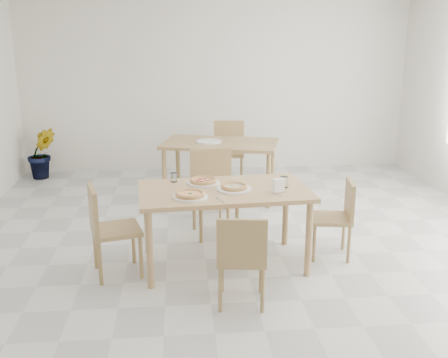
{
  "coord_description": "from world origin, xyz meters",
  "views": [
    {
      "loc": [
        -0.61,
        -4.7,
        2.15
      ],
      "look_at": [
        -0.2,
        -0.12,
        0.85
      ],
      "focal_mm": 42.0,
      "sensor_mm": 36.0,
      "label": 1
    }
  ],
  "objects": [
    {
      "name": "main_table",
      "position": [
        -0.2,
        -0.12,
        0.67
      ],
      "size": [
        1.62,
        1.0,
        0.75
      ],
      "rotation": [
        0.0,
        0.0,
        0.08
      ],
      "color": "tan",
      "rests_on": "ground"
    },
    {
      "name": "chair_south",
      "position": [
        -0.13,
        -0.93,
        0.46
      ],
      "size": [
        0.43,
        0.43,
        0.79
      ],
      "rotation": [
        0.0,
        0.0,
        3.02
      ],
      "color": "#9E834F",
      "rests_on": "ground"
    },
    {
      "name": "chair_north",
      "position": [
        -0.24,
        0.73,
        0.53
      ],
      "size": [
        0.52,
        0.52,
        0.92
      ],
      "rotation": [
        0.0,
        0.0,
        0.15
      ],
      "color": "#9E834F",
      "rests_on": "ground"
    },
    {
      "name": "chair_west",
      "position": [
        -1.26,
        -0.26,
        0.49
      ],
      "size": [
        0.51,
        0.51,
        0.84
      ],
      "rotation": [
        0.0,
        0.0,
        1.83
      ],
      "color": "#9E834F",
      "rests_on": "ground"
    },
    {
      "name": "chair_east",
      "position": [
        0.92,
        -0.03,
        0.45
      ],
      "size": [
        0.44,
        0.44,
        0.77
      ],
      "rotation": [
        0.0,
        0.0,
        -1.73
      ],
      "color": "#9E834F",
      "rests_on": "ground"
    },
    {
      "name": "plate_margherita",
      "position": [
        -0.52,
        -0.35,
        0.76
      ],
      "size": [
        0.3,
        0.3,
        0.02
      ],
      "primitive_type": "cylinder",
      "color": "white",
      "rests_on": "main_table"
    },
    {
      "name": "plate_mushroom",
      "position": [
        -0.11,
        -0.16,
        0.76
      ],
      "size": [
        0.32,
        0.32,
        0.02
      ],
      "primitive_type": "cylinder",
      "color": "white",
      "rests_on": "main_table"
    },
    {
      "name": "plate_pepperoni",
      "position": [
        -0.38,
        0.07,
        0.76
      ],
      "size": [
        0.31,
        0.31,
        0.02
      ],
      "primitive_type": "cylinder",
      "color": "white",
      "rests_on": "main_table"
    },
    {
      "name": "pizza_margherita",
      "position": [
        -0.52,
        -0.35,
        0.78
      ],
      "size": [
        0.34,
        0.34,
        0.03
      ],
      "rotation": [
        0.0,
        0.0,
        0.39
      ],
      "color": "tan",
      "rests_on": "plate_margherita"
    },
    {
      "name": "pizza_mushroom",
      "position": [
        -0.11,
        -0.16,
        0.78
      ],
      "size": [
        0.27,
        0.27,
        0.03
      ],
      "rotation": [
        0.0,
        0.0,
        0.14
      ],
      "color": "tan",
      "rests_on": "plate_mushroom"
    },
    {
      "name": "pizza_pepperoni",
      "position": [
        -0.38,
        0.07,
        0.78
      ],
      "size": [
        0.26,
        0.26,
        0.03
      ],
      "rotation": [
        0.0,
        0.0,
        -0.01
      ],
      "color": "tan",
      "rests_on": "plate_pepperoni"
    },
    {
      "name": "tumbler_a",
      "position": [
        0.36,
        -0.11,
        0.8
      ],
      "size": [
        0.08,
        0.08,
        0.1
      ],
      "primitive_type": "cylinder",
      "color": "white",
      "rests_on": "main_table"
    },
    {
      "name": "tumbler_b",
      "position": [
        -0.66,
        0.16,
        0.79
      ],
      "size": [
        0.07,
        0.07,
        0.09
      ],
      "primitive_type": "cylinder",
      "color": "white",
      "rests_on": "main_table"
    },
    {
      "name": "napkin_holder",
      "position": [
        0.28,
        -0.28,
        0.81
      ],
      "size": [
        0.13,
        0.09,
        0.13
      ],
      "rotation": [
        0.0,
        0.0,
        0.34
      ],
      "color": "silver",
      "rests_on": "main_table"
    },
    {
      "name": "fork_a",
      "position": [
        0.25,
        -0.31,
        0.75
      ],
      "size": [
        0.09,
        0.17,
        0.01
      ],
      "primitive_type": "cube",
      "rotation": [
        0.0,
        0.0,
        0.44
      ],
      "color": "silver",
      "rests_on": "main_table"
    },
    {
      "name": "fork_b",
      "position": [
        -0.26,
        -0.45,
        0.75
      ],
      "size": [
        0.07,
        0.17,
        0.01
      ],
      "primitive_type": "cube",
      "rotation": [
        0.0,
        0.0,
        0.32
      ],
      "color": "silver",
      "rests_on": "main_table"
    },
    {
      "name": "second_table",
      "position": [
        -0.06,
        1.98,
        0.67
      ],
      "size": [
        1.63,
        1.18,
        0.75
      ],
      "rotation": [
        0.0,
        0.0,
        -0.25
      ],
      "color": "#9E834F",
      "rests_on": "ground"
    },
    {
      "name": "chair_back_s",
      "position": [
        -0.26,
        1.28,
        0.45
      ],
      "size": [
        0.5,
        0.5,
        0.78
      ],
      "rotation": [
        0.0,
        0.0,
        2.79
      ],
      "color": "#9E834F",
      "rests_on": "ground"
    },
    {
      "name": "chair_back_n",
      "position": [
        0.12,
        2.69,
        0.52
      ],
      "size": [
        0.49,
        0.49,
        0.89
      ],
      "rotation": [
        0.0,
        0.0,
        -0.12
      ],
      "color": "#9E834F",
      "rests_on": "ground"
    },
    {
      "name": "plate_empty",
      "position": [
        -0.21,
        1.99,
        0.76
      ],
      "size": [
        0.33,
        0.33,
        0.02
      ],
      "primitive_type": "cylinder",
      "color": "white",
      "rests_on": "second_table"
    },
    {
      "name": "potted_plant",
      "position": [
        -2.65,
        3.15,
        0.38
      ],
      "size": [
        0.52,
        0.47,
        0.77
      ],
      "primitive_type": "imported",
      "rotation": [
        0.0,
        0.0,
        0.38
      ],
      "color": "#356D20",
      "rests_on": "ground"
    }
  ]
}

